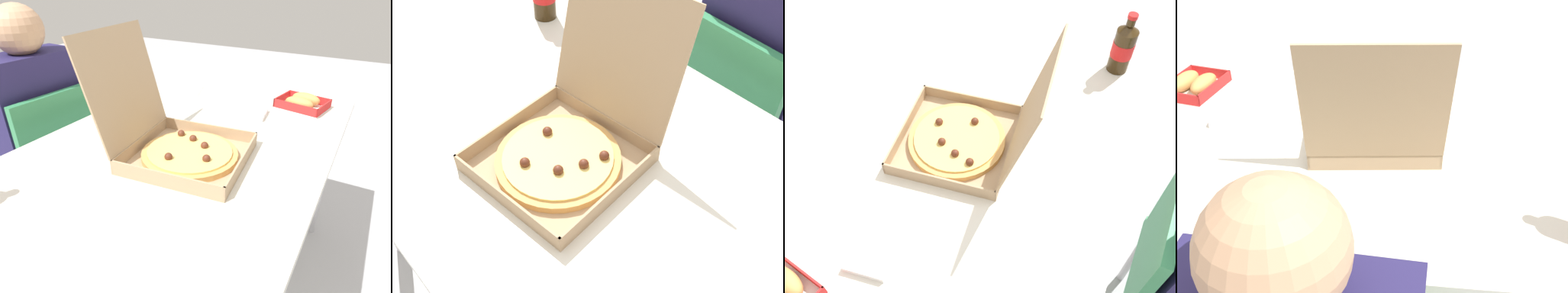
% 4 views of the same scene
% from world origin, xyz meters
% --- Properties ---
extents(ground_plane, '(10.00, 10.00, 0.00)m').
position_xyz_m(ground_plane, '(0.00, 0.00, 0.00)').
color(ground_plane, '#B2B2B7').
extents(dining_table, '(1.48, 0.91, 0.74)m').
position_xyz_m(dining_table, '(0.00, 0.00, 0.67)').
color(dining_table, silver).
rests_on(dining_table, ground_plane).
extents(pizza_box_open, '(0.38, 0.46, 0.37)m').
position_xyz_m(pizza_box_open, '(-0.08, -0.03, 0.79)').
color(pizza_box_open, tan).
rests_on(pizza_box_open, dining_table).
extents(cola_bottle, '(0.07, 0.07, 0.22)m').
position_xyz_m(cola_bottle, '(-0.60, 0.31, 0.83)').
color(cola_bottle, '#33230F').
rests_on(cola_bottle, dining_table).
extents(napkin_pile, '(0.12, 0.12, 0.02)m').
position_xyz_m(napkin_pile, '(0.35, -0.11, 0.75)').
color(napkin_pile, white).
rests_on(napkin_pile, dining_table).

